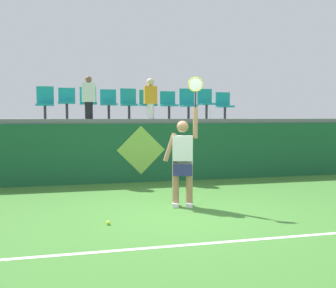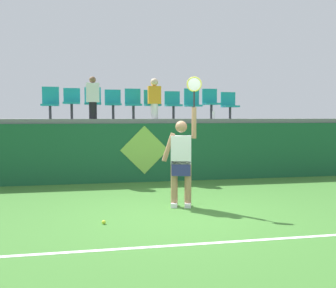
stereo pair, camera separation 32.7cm
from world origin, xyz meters
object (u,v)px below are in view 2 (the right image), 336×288
(water_bottle, at_px, (213,115))
(stadium_chair_9, at_px, (229,104))
(spectator_1, at_px, (154,98))
(tennis_player, at_px, (181,159))
(stadium_chair_1, at_px, (72,101))
(stadium_chair_5, at_px, (152,103))
(stadium_chair_6, at_px, (173,103))
(stadium_chair_3, at_px, (113,102))
(stadium_chair_8, at_px, (211,102))
(stadium_chair_4, at_px, (133,102))
(stadium_chair_2, at_px, (93,101))
(stadium_chair_0, at_px, (50,102))
(stadium_chair_7, at_px, (192,102))
(spectator_0, at_px, (93,97))
(tennis_ball, at_px, (104,222))

(water_bottle, height_order, stadium_chair_9, stadium_chair_9)
(water_bottle, xyz_separation_m, spectator_1, (-1.63, 0.13, 0.47))
(stadium_chair_9, bearing_deg, tennis_player, -121.80)
(stadium_chair_1, bearing_deg, water_bottle, -7.90)
(stadium_chair_5, height_order, stadium_chair_6, stadium_chair_5)
(water_bottle, distance_m, stadium_chair_5, 1.75)
(stadium_chair_3, relative_size, stadium_chair_6, 1.03)
(stadium_chair_3, xyz_separation_m, stadium_chair_9, (3.36, 0.00, -0.03))
(stadium_chair_6, xyz_separation_m, stadium_chair_8, (1.11, 0.00, 0.06))
(stadium_chair_4, relative_size, stadium_chair_9, 1.08)
(stadium_chair_1, height_order, stadium_chair_9, stadium_chair_1)
(water_bottle, distance_m, stadium_chair_2, 3.32)
(water_bottle, relative_size, stadium_chair_0, 0.23)
(stadium_chair_3, distance_m, stadium_chair_7, 2.26)
(stadium_chair_0, relative_size, spectator_1, 0.79)
(stadium_chair_2, distance_m, stadium_chair_7, 2.80)
(stadium_chair_6, bearing_deg, stadium_chair_2, 179.87)
(tennis_player, relative_size, stadium_chair_1, 2.95)
(stadium_chair_2, relative_size, stadium_chair_7, 1.00)
(stadium_chair_5, distance_m, spectator_0, 1.70)
(stadium_chair_2, height_order, spectator_1, spectator_1)
(tennis_player, relative_size, stadium_chair_9, 3.16)
(tennis_ball, relative_size, spectator_0, 0.06)
(stadium_chair_2, height_order, stadium_chair_5, stadium_chair_2)
(spectator_0, bearing_deg, stadium_chair_5, 15.51)
(stadium_chair_5, bearing_deg, stadium_chair_8, 0.02)
(stadium_chair_2, bearing_deg, stadium_chair_8, -0.03)
(spectator_1, bearing_deg, stadium_chair_3, 159.95)
(stadium_chair_0, bearing_deg, stadium_chair_3, -0.31)
(tennis_player, relative_size, stadium_chair_2, 2.85)
(stadium_chair_8, bearing_deg, stadium_chair_5, -179.98)
(stadium_chair_2, height_order, stadium_chair_4, stadium_chair_2)
(water_bottle, distance_m, stadium_chair_3, 2.79)
(water_bottle, distance_m, stadium_chair_7, 0.80)
(stadium_chair_7, bearing_deg, stadium_chair_5, -179.65)
(stadium_chair_9, bearing_deg, stadium_chair_0, 179.91)
(stadium_chair_6, xyz_separation_m, stadium_chair_7, (0.57, 0.01, 0.03))
(tennis_player, bearing_deg, stadium_chair_5, 89.94)
(stadium_chair_1, relative_size, stadium_chair_4, 0.99)
(water_bottle, xyz_separation_m, stadium_chair_6, (-1.03, 0.53, 0.34))
(stadium_chair_5, distance_m, spectator_1, 0.42)
(stadium_chair_8, bearing_deg, stadium_chair_4, 179.94)
(water_bottle, relative_size, spectator_1, 0.18)
(stadium_chair_7, distance_m, spectator_1, 1.24)
(tennis_ball, distance_m, stadium_chair_6, 5.46)
(stadium_chair_2, bearing_deg, stadium_chair_5, -0.08)
(water_bottle, bearing_deg, stadium_chair_0, 172.96)
(stadium_chair_0, height_order, stadium_chair_9, stadium_chair_0)
(stadium_chair_1, xyz_separation_m, stadium_chair_8, (3.90, 0.00, 0.01))
(stadium_chair_5, xyz_separation_m, spectator_1, (-0.00, -0.40, 0.12))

